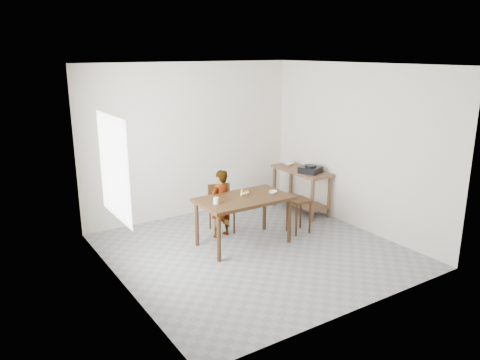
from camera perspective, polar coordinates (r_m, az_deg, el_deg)
floor at (r=7.07m, az=1.78°, el=-8.72°), size 4.00×4.00×0.04m
ceiling at (r=6.45m, az=1.99°, el=14.06°), size 4.00×4.00×0.04m
wall_back at (r=8.33m, az=-6.08°, el=4.84°), size 4.00×0.04×2.70m
wall_front at (r=5.16m, az=14.75°, el=-2.32°), size 4.00×0.04×2.70m
wall_left at (r=5.76m, az=-14.90°, el=-0.47°), size 0.04×4.00×2.70m
wall_right at (r=7.93m, az=14.00°, el=3.91°), size 0.04×4.00×2.70m
window_pane at (r=5.92m, az=-15.15°, el=1.45°), size 0.02×1.10×1.30m
dining_table at (r=7.15m, az=0.44°, el=-5.01°), size 1.40×0.80×0.75m
prep_counter at (r=8.66m, az=7.43°, el=-1.27°), size 0.50×1.20×0.80m
child at (r=7.39m, az=-2.38°, el=-2.91°), size 0.45×0.34×1.10m
dining_chair at (r=7.65m, az=-2.22°, el=-3.56°), size 0.45×0.45×0.77m
stool at (r=7.70m, az=7.16°, el=-4.33°), size 0.35×0.35×0.57m
glass_tumbler at (r=6.74m, az=-2.94°, el=-2.52°), size 0.09×0.09×0.09m
small_bowl at (r=7.24m, az=4.05°, el=-1.49°), size 0.13×0.13×0.04m
banana at (r=7.14m, az=0.57°, el=-1.62°), size 0.17×0.13×0.06m
serving_bowl at (r=8.83m, az=5.92°, el=1.96°), size 0.23×0.23×0.05m
gas_burner at (r=8.32m, az=8.59°, el=1.25°), size 0.42×0.42×0.11m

